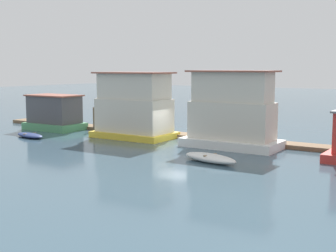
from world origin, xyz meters
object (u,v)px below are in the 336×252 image
Objects in this scene: houseboat_white at (232,114)px; dinghy_navy at (30,135)px; houseboat_green at (54,113)px; dinghy_white at (210,158)px; mooring_post_near_left at (159,127)px; mooring_post_centre at (95,119)px; houseboat_yellow at (134,107)px.

houseboat_white is 1.92× the size of dinghy_navy.
houseboat_white is (17.93, -0.02, 0.92)m from houseboat_green.
dinghy_white is at bearing -77.53° from houseboat_white.
dinghy_white is (17.17, -0.95, 0.08)m from dinghy_navy.
houseboat_green is 10.91m from mooring_post_near_left.
houseboat_white is 14.21m from mooring_post_centre.
houseboat_yellow is 0.94× the size of houseboat_white.
dinghy_white is at bearing -39.03° from mooring_post_near_left.
mooring_post_centre reaches higher than mooring_post_near_left.
houseboat_green reaches higher than mooring_post_centre.
mooring_post_near_left is (6.99, 0.00, -0.22)m from mooring_post_centre.
houseboat_green is 9.23m from houseboat_yellow.
houseboat_white is 16.75m from dinghy_navy.
houseboat_white reaches higher than dinghy_white.
houseboat_yellow is 11.66m from dinghy_white.
dinghy_white is (9.98, -5.59, -2.23)m from houseboat_yellow.
mooring_post_centre is (3.83, 1.19, -0.44)m from houseboat_green.
dinghy_white is (19.15, -5.56, -1.25)m from houseboat_green.
mooring_post_near_left is at bearing 170.30° from houseboat_white.
houseboat_white reaches higher than mooring_post_near_left.
houseboat_yellow is 5.65m from mooring_post_centre.
houseboat_green is at bearing 179.93° from houseboat_white.
houseboat_yellow reaches higher than mooring_post_near_left.
mooring_post_centre is at bearing 180.00° from mooring_post_near_left.
houseboat_green is at bearing 163.81° from dinghy_white.
dinghy_white is (1.22, -5.54, -2.17)m from houseboat_white.
houseboat_green is at bearing -162.73° from mooring_post_centre.
dinghy_navy is 17.20m from dinghy_white.
mooring_post_centre is (-14.10, 1.21, -1.36)m from houseboat_white.
houseboat_yellow is 3.83× the size of mooring_post_near_left.
houseboat_yellow is 1.62× the size of dinghy_white.
dinghy_white is 10.74m from mooring_post_near_left.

